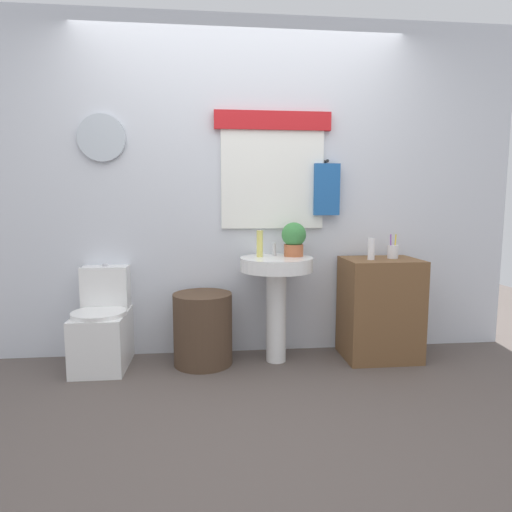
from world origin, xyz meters
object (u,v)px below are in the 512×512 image
at_px(soap_bottle, 260,244).
at_px(potted_plant, 294,238).
at_px(laundry_hamper, 203,329).
at_px(lotion_bottle, 371,249).
at_px(pedestal_sink, 276,282).
at_px(toothbrush_cup, 393,252).
at_px(toilet, 103,328).
at_px(wooden_cabinet, 380,308).

distance_m(soap_bottle, potted_plant, 0.26).
bearing_deg(laundry_hamper, potted_plant, 4.96).
xyz_separation_m(soap_bottle, lotion_bottle, (0.83, -0.09, -0.04)).
relative_size(pedestal_sink, toothbrush_cup, 4.29).
bearing_deg(toothbrush_cup, pedestal_sink, -178.72).
relative_size(toilet, soap_bottle, 3.75).
height_order(laundry_hamper, soap_bottle, soap_bottle).
bearing_deg(laundry_hamper, pedestal_sink, 0.00).
height_order(laundry_hamper, toothbrush_cup, toothbrush_cup).
distance_m(laundry_hamper, wooden_cabinet, 1.36).
height_order(laundry_hamper, potted_plant, potted_plant).
distance_m(toilet, potted_plant, 1.56).
distance_m(laundry_hamper, lotion_bottle, 1.39).
xyz_separation_m(laundry_hamper, lotion_bottle, (1.26, -0.04, 0.59)).
distance_m(wooden_cabinet, toothbrush_cup, 0.45).
height_order(laundry_hamper, wooden_cabinet, wooden_cabinet).
relative_size(pedestal_sink, soap_bottle, 4.01).
xyz_separation_m(toilet, wooden_cabinet, (2.09, -0.03, 0.10)).
bearing_deg(laundry_hamper, toilet, 177.50).
relative_size(laundry_hamper, potted_plant, 2.08).
xyz_separation_m(soap_bottle, toothbrush_cup, (1.02, -0.03, -0.07)).
bearing_deg(lotion_bottle, soap_bottle, 173.81).
relative_size(potted_plant, toothbrush_cup, 1.39).
bearing_deg(toilet, potted_plant, 1.14).
distance_m(laundry_hamper, pedestal_sink, 0.65).
bearing_deg(lotion_bottle, potted_plant, 170.04).
xyz_separation_m(potted_plant, lotion_bottle, (0.57, -0.10, -0.08)).
bearing_deg(lotion_bottle, pedestal_sink, 176.77).
relative_size(toilet, laundry_hamper, 1.39).
bearing_deg(toilet, pedestal_sink, -1.43).
relative_size(laundry_hamper, wooden_cabinet, 0.69).
relative_size(soap_bottle, toothbrush_cup, 1.07).
bearing_deg(lotion_bottle, laundry_hamper, 178.18).
xyz_separation_m(potted_plant, toothbrush_cup, (0.76, -0.04, -0.11)).
bearing_deg(wooden_cabinet, soap_bottle, 176.91).
height_order(pedestal_sink, potted_plant, potted_plant).
bearing_deg(pedestal_sink, toilet, 178.57).
relative_size(wooden_cabinet, lotion_bottle, 4.78).
bearing_deg(toilet, laundry_hamper, -2.50).
xyz_separation_m(laundry_hamper, toothbrush_cup, (1.46, 0.02, 0.56)).
height_order(pedestal_sink, wooden_cabinet, pedestal_sink).
bearing_deg(toothbrush_cup, potted_plant, 177.02).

